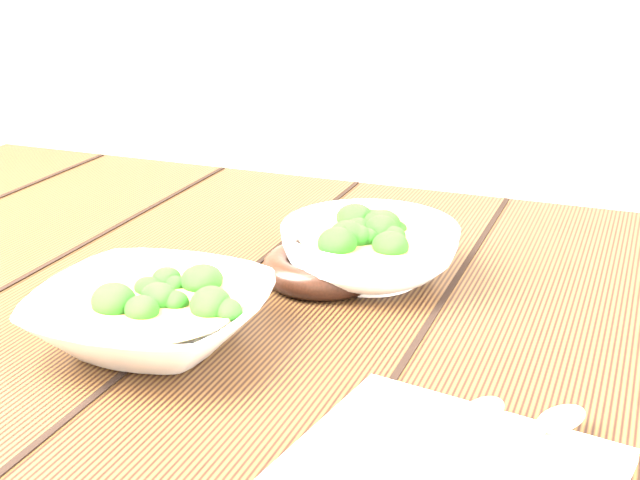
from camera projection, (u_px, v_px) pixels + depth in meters
table at (244, 408)px, 0.88m from camera, size 1.20×0.80×0.75m
soup_bowl_front at (152, 314)px, 0.74m from camera, size 0.20×0.20×0.05m
soup_bowl_back at (370, 249)px, 0.87m from camera, size 0.19×0.19×0.06m
trivet at (323, 268)px, 0.86m from camera, size 0.14×0.14×0.03m
napkin at (450, 473)px, 0.56m from camera, size 0.22×0.19×0.01m
spoon_left at (459, 431)px, 0.59m from camera, size 0.06×0.16×0.01m
spoon_right at (534, 436)px, 0.59m from camera, size 0.09×0.15×0.01m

